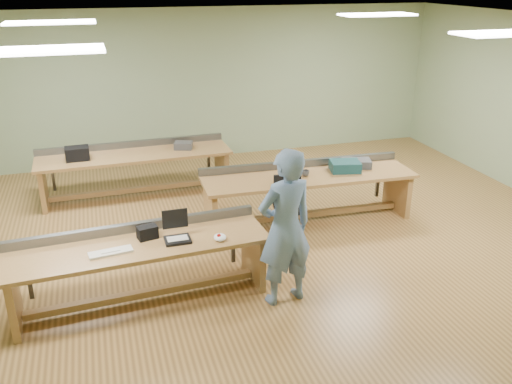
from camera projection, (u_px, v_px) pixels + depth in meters
floor at (256, 239)px, 7.87m from camera, size 10.00×10.00×0.00m
ceiling at (257, 25)px, 6.74m from camera, size 10.00×10.00×0.00m
wall_back at (199, 85)px, 10.85m from camera, size 10.00×0.04×3.00m
wall_front at (424, 299)px, 3.76m from camera, size 10.00×0.04×3.00m
fluor_panels at (257, 27)px, 6.75m from camera, size 6.20×3.50×0.03m
workbench_front at (140, 258)px, 6.23m from camera, size 3.00×0.97×0.86m
workbench_mid at (308, 185)px, 8.32m from camera, size 3.28×0.98×0.86m
workbench_back at (135, 163)px, 9.29m from camera, size 3.25×0.93×0.86m
person at (285, 228)px, 6.09m from camera, size 0.76×0.57×1.88m
laptop_base at (178, 240)px, 6.19m from camera, size 0.29×0.24×0.03m
laptop_screen at (175, 219)px, 6.21m from camera, size 0.29×0.01×0.23m
keyboard at (111, 252)px, 5.92m from camera, size 0.49×0.22×0.03m
trackball_mouse at (220, 237)px, 6.21m from camera, size 0.19×0.21×0.07m
camera_bag at (147, 232)px, 6.24m from camera, size 0.25×0.19×0.15m
task_chair at (288, 215)px, 7.89m from camera, size 0.57×0.57×0.89m
parts_bin_teal at (345, 166)px, 8.36m from camera, size 0.51×0.42×0.16m
parts_bin_grey at (356, 163)px, 8.54m from camera, size 0.51×0.40×0.12m
mug at (305, 173)px, 8.16m from camera, size 0.14×0.14×0.09m
drinks_can at (290, 172)px, 8.16m from camera, size 0.09×0.09×0.13m
storage_box_back at (77, 153)px, 8.85m from camera, size 0.39×0.28×0.22m
tray_back at (183, 145)px, 9.41m from camera, size 0.36×0.31×0.12m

